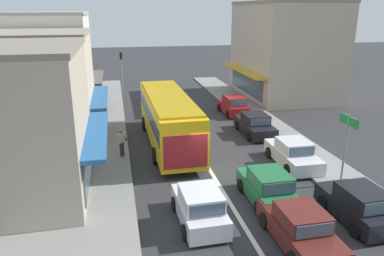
% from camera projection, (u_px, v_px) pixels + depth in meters
% --- Properties ---
extents(ground_plane, '(140.00, 140.00, 0.00)m').
position_uv_depth(ground_plane, '(214.00, 176.00, 19.57)').
color(ground_plane, '#2D2D30').
extents(lane_centre_line, '(0.20, 28.00, 0.01)m').
position_uv_depth(lane_centre_line, '(197.00, 149.00, 23.30)').
color(lane_centre_line, silver).
rests_on(lane_centre_line, ground).
extents(sidewalk_left, '(5.20, 44.00, 0.14)m').
position_uv_depth(sidewalk_left, '(86.00, 145.00, 23.83)').
color(sidewalk_left, gray).
rests_on(sidewalk_left, ground).
extents(kerb_right, '(2.80, 44.00, 0.12)m').
position_uv_depth(kerb_right, '(277.00, 132.00, 26.34)').
color(kerb_right, gray).
rests_on(kerb_right, ground).
extents(shopfront_mid_block, '(8.82, 7.47, 7.02)m').
position_uv_depth(shopfront_mid_block, '(29.00, 88.00, 23.92)').
color(shopfront_mid_block, beige).
rests_on(shopfront_mid_block, ground).
extents(shopfront_far_end, '(7.91, 7.58, 8.10)m').
position_uv_depth(shopfront_far_end, '(47.00, 63.00, 31.03)').
color(shopfront_far_end, silver).
rests_on(shopfront_far_end, ground).
extents(building_right_far, '(8.60, 10.73, 9.02)m').
position_uv_depth(building_right_far, '(285.00, 50.00, 36.15)').
color(building_right_far, '#B2A38E').
rests_on(building_right_far, ground).
extents(city_bus, '(2.87, 10.89, 3.23)m').
position_uv_depth(city_bus, '(168.00, 116.00, 23.56)').
color(city_bus, yellow).
rests_on(city_bus, ground).
extents(hatchback_queue_far_back, '(1.89, 3.74, 1.54)m').
position_uv_depth(hatchback_queue_far_back, '(200.00, 207.00, 15.12)').
color(hatchback_queue_far_back, silver).
rests_on(hatchback_queue_far_back, ground).
extents(sedan_adjacent_lane_lead, '(1.92, 4.21, 1.47)m').
position_uv_depth(sedan_adjacent_lane_lead, '(300.00, 228.00, 13.78)').
color(sedan_adjacent_lane_lead, '#561E19').
rests_on(sedan_adjacent_lane_lead, ground).
extents(hatchback_adjacent_lane_trail, '(1.83, 3.71, 1.54)m').
position_uv_depth(hatchback_adjacent_lane_trail, '(267.00, 187.00, 16.79)').
color(hatchback_adjacent_lane_trail, '#1E6638').
rests_on(hatchback_adjacent_lane_trail, ground).
extents(parked_hatchback_kerb_front, '(1.90, 3.75, 1.54)m').
position_uv_depth(parked_hatchback_kerb_front, '(358.00, 205.00, 15.28)').
color(parked_hatchback_kerb_front, black).
rests_on(parked_hatchback_kerb_front, ground).
extents(parked_sedan_kerb_second, '(1.94, 4.22, 1.47)m').
position_uv_depth(parked_sedan_kerb_second, '(293.00, 154.00, 20.79)').
color(parked_sedan_kerb_second, silver).
rests_on(parked_sedan_kerb_second, ground).
extents(parked_sedan_kerb_third, '(1.91, 4.21, 1.47)m').
position_uv_depth(parked_sedan_kerb_third, '(255.00, 125.00, 25.91)').
color(parked_sedan_kerb_third, black).
rests_on(parked_sedan_kerb_third, ground).
extents(parked_hatchback_kerb_rear, '(1.89, 3.74, 1.54)m').
position_uv_depth(parked_hatchback_kerb_rear, '(233.00, 106.00, 30.84)').
color(parked_hatchback_kerb_rear, maroon).
rests_on(parked_hatchback_kerb_rear, ground).
extents(traffic_light_downstreet, '(0.33, 0.24, 4.20)m').
position_uv_depth(traffic_light_downstreet, '(121.00, 66.00, 37.72)').
color(traffic_light_downstreet, gray).
rests_on(traffic_light_downstreet, ground).
extents(directional_road_sign, '(0.10, 1.40, 3.60)m').
position_uv_depth(directional_road_sign, '(347.00, 133.00, 17.88)').
color(directional_road_sign, gray).
rests_on(directional_road_sign, ground).
extents(pedestrian_with_handbag_near, '(0.53, 0.58, 1.63)m').
position_uv_depth(pedestrian_with_handbag_near, '(122.00, 141.00, 21.60)').
color(pedestrian_with_handbag_near, '#333338').
rests_on(pedestrian_with_handbag_near, sidewalk_left).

